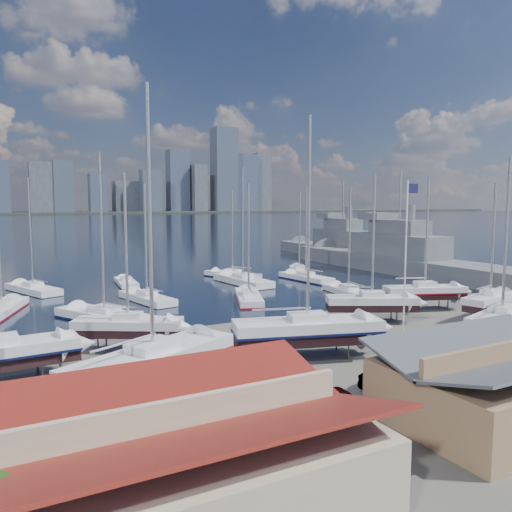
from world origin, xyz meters
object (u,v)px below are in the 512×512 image
naval_ship_east (398,262)px  naval_ship_west (342,250)px  flagpole (407,249)px  car_a (341,402)px

naval_ship_east → naval_ship_west: 22.13m
naval_ship_east → naval_ship_west: size_ratio=1.16×
flagpole → naval_ship_east: bearing=47.0°
naval_ship_east → naval_ship_west: naval_ship_east is taller
naval_ship_west → car_a: (-48.40, -62.76, -1.00)m
car_a → flagpole: flagpole is taller
naval_ship_east → flagpole: (-30.03, -32.15, 6.04)m
naval_ship_east → flagpole: bearing=136.5°
naval_ship_east → car_a: bearing=133.1°
car_a → naval_ship_west: bearing=52.4°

